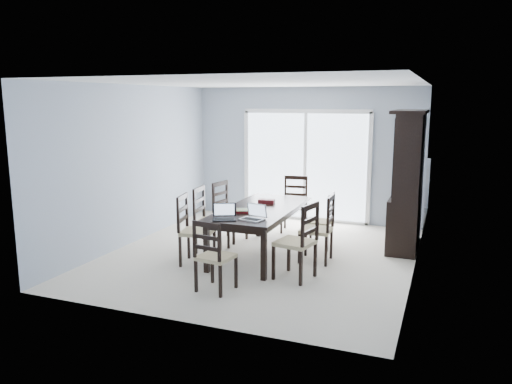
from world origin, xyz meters
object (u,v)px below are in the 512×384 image
china_hutch (408,182)px  game_box (267,201)px  cell_phone (244,219)px  chair_end_far (295,198)px  laptop_silver (252,216)px  chair_left_near (190,222)px  chair_right_mid (323,221)px  chair_left_mid (206,212)px  chair_end_near (212,249)px  chair_right_near (302,233)px  chair_right_far (325,214)px  hot_tub (278,186)px  dining_table (261,212)px  laptop_dark (224,216)px  chair_left_far (226,205)px

china_hutch → game_box: size_ratio=8.75×
cell_phone → game_box: 1.12m
chair_end_far → laptop_silver: size_ratio=3.28×
chair_left_near → chair_end_far: size_ratio=1.02×
chair_right_mid → cell_phone: (-0.90, -0.82, 0.14)m
chair_left_near → chair_left_mid: size_ratio=1.00×
chair_left_mid → cell_phone: chair_left_mid is taller
china_hutch → chair_end_near: bearing=-125.5°
chair_right_near → chair_left_mid: bearing=80.0°
chair_right_far → chair_right_mid: bearing=-170.2°
hot_tub → chair_left_near: bearing=-88.2°
chair_end_near → cell_phone: bearing=92.3°
dining_table → chair_right_mid: (0.95, 0.03, -0.06)m
chair_right_far → chair_end_far: 1.19m
chair_left_near → chair_end_far: bearing=148.5°
china_hutch → chair_left_mid: 3.23m
game_box → china_hutch: bearing=24.4°
chair_right_far → chair_end_far: chair_end_far is taller
dining_table → chair_right_far: 1.11m
laptop_silver → chair_right_far: bearing=79.4°
laptop_dark → laptop_silver: 0.37m
chair_left_near → game_box: chair_left_near is taller
chair_right_mid → cell_phone: size_ratio=9.62×
game_box → chair_right_far: bearing=25.9°
chair_left_mid → chair_right_near: (1.76, -0.71, 0.02)m
dining_table → chair_left_mid: bearing=-174.6°
laptop_dark → game_box: size_ratio=1.50×
chair_end_near → laptop_silver: chair_end_near is taller
game_box → chair_end_far: bearing=86.8°
cell_phone → chair_left_mid: bearing=174.1°
chair_right_far → laptop_silver: (-0.65, -1.53, 0.25)m
chair_left_near → hot_tub: (-0.13, 4.32, -0.19)m
game_box → chair_right_mid: bearing=-16.4°
chair_right_near → game_box: 1.45m
laptop_dark → dining_table: bearing=54.7°
chair_left_far → chair_right_near: bearing=61.8°
chair_right_far → laptop_dark: bearing=147.5°
chair_left_near → chair_end_far: (0.87, 2.35, -0.01)m
china_hutch → laptop_dark: size_ratio=5.85×
chair_right_far → game_box: 0.97m
chair_end_far → laptop_silver: (0.12, -2.43, 0.20)m
dining_table → laptop_dark: (-0.18, -0.92, 0.13)m
game_box → hot_tub: 3.43m
laptop_silver → cell_phone: (-0.11, 0.00, -0.05)m
chair_right_near → laptop_silver: (-0.71, 0.01, 0.16)m
chair_left_mid → laptop_silver: bearing=50.4°
chair_right_mid → china_hutch: bearing=-43.0°
laptop_silver → hot_tub: bearing=116.8°
chair_left_near → laptop_silver: (0.99, -0.07, 0.18)m
chair_left_near → chair_left_mid: bearing=175.0°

